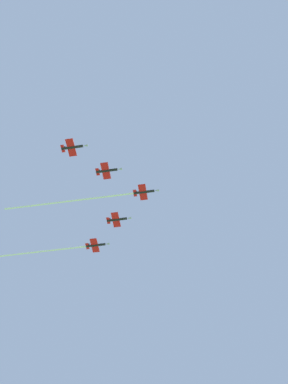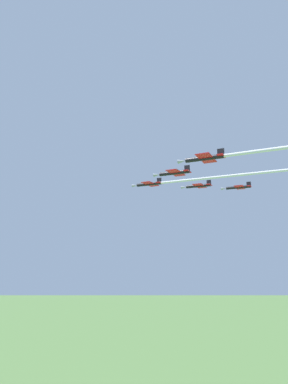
{
  "view_description": "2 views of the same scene",
  "coord_description": "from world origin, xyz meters",
  "px_view_note": "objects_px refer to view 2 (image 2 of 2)",
  "views": [
    {
      "loc": [
        -42.36,
        -114.34,
        2.41
      ],
      "look_at": [
        -7.29,
        -8.32,
        179.05
      ],
      "focal_mm": 44.45,
      "sensor_mm": 36.0,
      "label": 1
    },
    {
      "loc": [
        -4.96,
        95.16,
        156.95
      ],
      "look_at": [
        -5.52,
        -5.11,
        175.6
      ],
      "focal_mm": 28.01,
      "sensor_mm": 36.0,
      "label": 2
    }
  ],
  "objects_px": {
    "jet_lead": "(210,178)",
    "jet_port_inner": "(174,173)",
    "jet_starboard_inner": "(198,186)",
    "jet_starboard_outer": "(238,187)"
  },
  "relations": [
    {
      "from": "jet_port_inner",
      "to": "jet_starboard_inner",
      "type": "distance_m",
      "value": 25.49
    },
    {
      "from": "jet_lead",
      "to": "jet_port_inner",
      "type": "bearing_deg",
      "value": 148.71
    },
    {
      "from": "jet_starboard_inner",
      "to": "jet_starboard_outer",
      "type": "bearing_deg",
      "value": -44.14
    },
    {
      "from": "jet_lead",
      "to": "jet_port_inner",
      "type": "distance_m",
      "value": 14.91
    },
    {
      "from": "jet_starboard_outer",
      "to": "jet_starboard_inner",
      "type": "bearing_deg",
      "value": 135.86
    },
    {
      "from": "jet_port_inner",
      "to": "jet_starboard_inner",
      "type": "xyz_separation_m",
      "value": [
        -11.36,
        -22.8,
        0.8
      ]
    },
    {
      "from": "jet_starboard_inner",
      "to": "jet_lead",
      "type": "bearing_deg",
      "value": -148.71
    },
    {
      "from": "jet_port_inner",
      "to": "jet_starboard_outer",
      "type": "height_order",
      "value": "jet_starboard_outer"
    },
    {
      "from": "jet_lead",
      "to": "jet_starboard_inner",
      "type": "height_order",
      "value": "jet_starboard_inner"
    },
    {
      "from": "jet_lead",
      "to": "jet_starboard_outer",
      "type": "height_order",
      "value": "jet_starboard_outer"
    }
  ]
}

